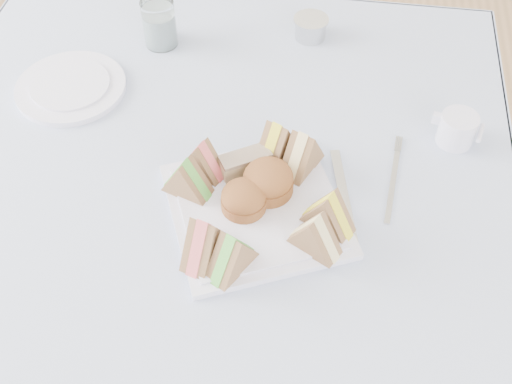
# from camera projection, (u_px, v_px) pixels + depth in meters

# --- Properties ---
(floor) EXTENTS (4.00, 4.00, 0.00)m
(floor) POSITION_uv_depth(u_px,v_px,m) (223.00, 361.00, 1.63)
(floor) COLOR #9E7751
(floor) RESTS_ON ground
(table) EXTENTS (0.90, 0.90, 0.74)m
(table) POSITION_uv_depth(u_px,v_px,m) (216.00, 284.00, 1.35)
(table) COLOR brown
(table) RESTS_ON floor
(tablecloth) EXTENTS (1.02, 1.02, 0.01)m
(tablecloth) POSITION_uv_depth(u_px,v_px,m) (205.00, 164.00, 1.06)
(tablecloth) COLOR #CEE0FC
(tablecloth) RESTS_ON table
(serving_plate) EXTENTS (0.34, 0.34, 0.01)m
(serving_plate) POSITION_uv_depth(u_px,v_px,m) (256.00, 210.00, 0.99)
(serving_plate) COLOR white
(serving_plate) RESTS_ON tablecloth
(sandwich_fl_a) EXTENTS (0.06, 0.09, 0.08)m
(sandwich_fl_a) POSITION_uv_depth(u_px,v_px,m) (204.00, 238.00, 0.90)
(sandwich_fl_a) COLOR #9C6E55
(sandwich_fl_a) RESTS_ON serving_plate
(sandwich_fl_b) EXTENTS (0.07, 0.09, 0.07)m
(sandwich_fl_b) POSITION_uv_depth(u_px,v_px,m) (232.00, 252.00, 0.89)
(sandwich_fl_b) COLOR #9C6E55
(sandwich_fl_b) RESTS_ON serving_plate
(sandwich_fr_a) EXTENTS (0.09, 0.07, 0.07)m
(sandwich_fr_a) POSITION_uv_depth(u_px,v_px,m) (329.00, 210.00, 0.94)
(sandwich_fr_a) COLOR #9C6E55
(sandwich_fr_a) RESTS_ON serving_plate
(sandwich_fr_b) EXTENTS (0.09, 0.07, 0.07)m
(sandwich_fr_b) POSITION_uv_depth(u_px,v_px,m) (315.00, 233.00, 0.91)
(sandwich_fr_b) COLOR #9C6E55
(sandwich_fr_b) RESTS_ON serving_plate
(sandwich_bl_a) EXTENTS (0.09, 0.06, 0.07)m
(sandwich_bl_a) POSITION_uv_depth(u_px,v_px,m) (186.00, 176.00, 0.98)
(sandwich_bl_a) COLOR #9C6E55
(sandwich_bl_a) RESTS_ON serving_plate
(sandwich_bl_b) EXTENTS (0.08, 0.06, 0.07)m
(sandwich_bl_b) POSITION_uv_depth(u_px,v_px,m) (202.00, 158.00, 1.01)
(sandwich_bl_b) COLOR #9C6E55
(sandwich_bl_b) RESTS_ON serving_plate
(sandwich_br_a) EXTENTS (0.07, 0.10, 0.08)m
(sandwich_br_a) POSITION_uv_depth(u_px,v_px,m) (302.00, 151.00, 1.01)
(sandwich_br_a) COLOR #9C6E55
(sandwich_br_a) RESTS_ON serving_plate
(sandwich_br_b) EXTENTS (0.07, 0.09, 0.08)m
(sandwich_br_b) POSITION_uv_depth(u_px,v_px,m) (277.00, 141.00, 1.03)
(sandwich_br_b) COLOR #9C6E55
(sandwich_br_b) RESTS_ON serving_plate
(scone_left) EXTENTS (0.09, 0.09, 0.05)m
(scone_left) POSITION_uv_depth(u_px,v_px,m) (244.00, 198.00, 0.97)
(scone_left) COLOR brown
(scone_left) RESTS_ON serving_plate
(scone_right) EXTENTS (0.11, 0.11, 0.05)m
(scone_right) POSITION_uv_depth(u_px,v_px,m) (268.00, 180.00, 0.99)
(scone_right) COLOR brown
(scone_right) RESTS_ON serving_plate
(pastry_slice) EXTENTS (0.09, 0.07, 0.04)m
(pastry_slice) POSITION_uv_depth(u_px,v_px,m) (245.00, 163.00, 1.02)
(pastry_slice) COLOR tan
(pastry_slice) RESTS_ON serving_plate
(side_plate) EXTENTS (0.24, 0.24, 0.01)m
(side_plate) POSITION_uv_depth(u_px,v_px,m) (71.00, 87.00, 1.18)
(side_plate) COLOR white
(side_plate) RESTS_ON tablecloth
(water_glass) EXTENTS (0.08, 0.08, 0.09)m
(water_glass) POSITION_uv_depth(u_px,v_px,m) (159.00, 23.00, 1.23)
(water_glass) COLOR white
(water_glass) RESTS_ON tablecloth
(tea_strainer) EXTENTS (0.09, 0.09, 0.04)m
(tea_strainer) POSITION_uv_depth(u_px,v_px,m) (311.00, 29.00, 1.27)
(tea_strainer) COLOR #BEBEBE
(tea_strainer) RESTS_ON tablecloth
(knife) EXTENTS (0.06, 0.20, 0.00)m
(knife) POSITION_uv_depth(u_px,v_px,m) (344.00, 196.00, 1.01)
(knife) COLOR #BEBEBE
(knife) RESTS_ON tablecloth
(fork) EXTENTS (0.02, 0.16, 0.00)m
(fork) POSITION_uv_depth(u_px,v_px,m) (392.00, 186.00, 1.03)
(fork) COLOR #BEBEBE
(fork) RESTS_ON tablecloth
(creamer_jug) EXTENTS (0.08, 0.08, 0.06)m
(creamer_jug) POSITION_uv_depth(u_px,v_px,m) (457.00, 129.00, 1.07)
(creamer_jug) COLOR white
(creamer_jug) RESTS_ON tablecloth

